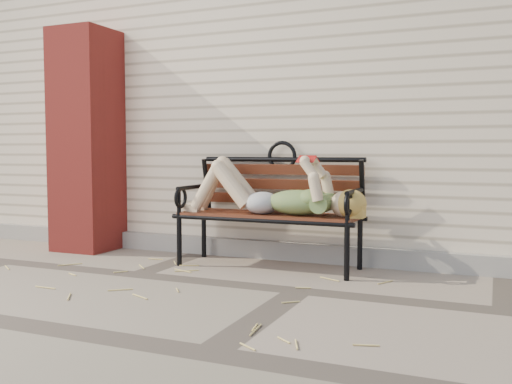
% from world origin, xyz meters
% --- Properties ---
extents(ground, '(80.00, 80.00, 0.00)m').
position_xyz_m(ground, '(0.00, 0.00, 0.00)').
color(ground, gray).
rests_on(ground, ground).
extents(house_wall, '(8.00, 4.00, 3.00)m').
position_xyz_m(house_wall, '(0.00, 3.00, 1.50)').
color(house_wall, beige).
rests_on(house_wall, ground).
extents(foundation_strip, '(8.00, 0.10, 0.15)m').
position_xyz_m(foundation_strip, '(0.00, 0.97, 0.07)').
color(foundation_strip, gray).
rests_on(foundation_strip, ground).
extents(brick_pillar, '(0.50, 0.50, 2.00)m').
position_xyz_m(brick_pillar, '(-2.30, 0.75, 1.00)').
color(brick_pillar, '#A72B25').
rests_on(brick_pillar, ground).
extents(garden_bench, '(1.53, 0.61, 0.99)m').
position_xyz_m(garden_bench, '(-0.46, 0.71, 0.56)').
color(garden_bench, black).
rests_on(garden_bench, ground).
extents(reading_woman, '(1.44, 0.33, 0.45)m').
position_xyz_m(reading_woman, '(-0.45, 0.59, 0.59)').
color(reading_woman, '#0B464E').
rests_on(reading_woman, ground).
extents(straw_scatter, '(3.07, 1.75, 0.01)m').
position_xyz_m(straw_scatter, '(-0.78, -0.31, 0.01)').
color(straw_scatter, '#D4B967').
rests_on(straw_scatter, ground).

